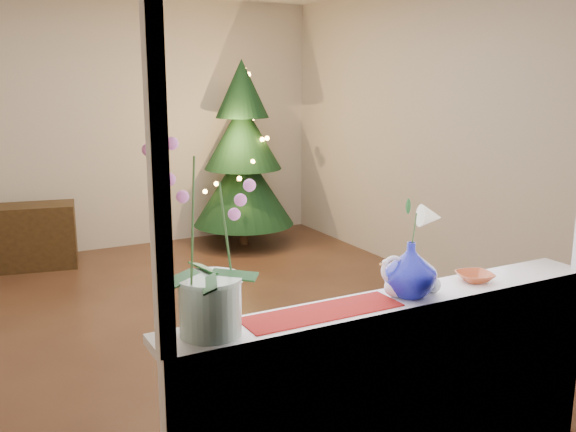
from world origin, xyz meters
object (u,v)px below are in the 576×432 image
object	(u,v)px
blue_vase	(410,265)
paperweight	(433,285)
side_table	(31,236)
swan	(400,277)
amber_dish	(475,277)
orchid_pot	(208,238)
xmas_tree	(243,154)

from	to	relation	value
blue_vase	paperweight	distance (m)	0.16
paperweight	side_table	xyz separation A→B (m)	(-1.23, 4.50, -0.64)
swan	side_table	xyz separation A→B (m)	(-1.07, 4.47, -0.69)
side_table	amber_dish	bearing A→B (deg)	-60.26
orchid_pot	blue_vase	distance (m)	0.97
orchid_pot	amber_dish	xyz separation A→B (m)	(1.35, 0.00, -0.36)
orchid_pot	paperweight	size ratio (longest dim) A/B	9.87
blue_vase	xmas_tree	bearing A→B (deg)	75.41
paperweight	side_table	bearing A→B (deg)	105.24
swan	blue_vase	size ratio (longest dim) A/B	0.76
amber_dish	xmas_tree	world-z (taller)	xmas_tree
blue_vase	side_table	bearing A→B (deg)	103.89
orchid_pot	amber_dish	size ratio (longest dim) A/B	5.20
xmas_tree	paperweight	bearing A→B (deg)	-103.07
side_table	paperweight	bearing A→B (deg)	-63.77
amber_dish	xmas_tree	size ratio (longest dim) A/B	0.07
amber_dish	side_table	world-z (taller)	amber_dish
orchid_pot	xmas_tree	xyz separation A→B (m)	(2.06, 4.31, -0.27)
blue_vase	side_table	distance (m)	4.68
side_table	xmas_tree	bearing A→B (deg)	6.74
swan	xmas_tree	distance (m)	4.46
orchid_pot	blue_vase	xyz separation A→B (m)	(0.94, -0.01, -0.23)
orchid_pot	swan	distance (m)	0.94
orchid_pot	side_table	distance (m)	4.58
blue_vase	orchid_pot	bearing A→B (deg)	179.21
blue_vase	paperweight	world-z (taller)	blue_vase
swan	amber_dish	xyz separation A→B (m)	(0.45, 0.00, -0.07)
swan	xmas_tree	size ratio (longest dim) A/B	0.10
swan	paperweight	bearing A→B (deg)	7.12
orchid_pot	xmas_tree	bearing A→B (deg)	64.38
orchid_pot	side_table	xyz separation A→B (m)	(-0.17, 4.47, -0.98)
paperweight	orchid_pot	bearing A→B (deg)	178.31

